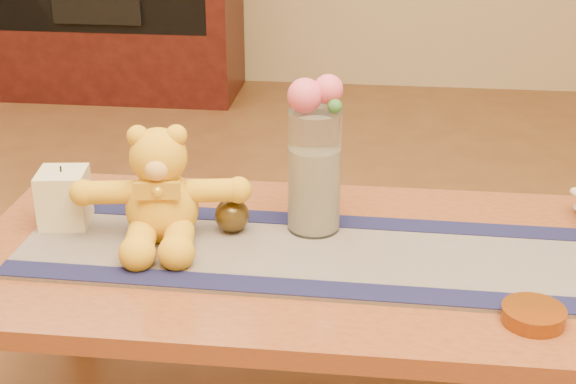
# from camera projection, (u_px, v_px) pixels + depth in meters

# --- Properties ---
(coffee_table_top) EXTENTS (1.40, 0.70, 0.04)m
(coffee_table_top) POSITION_uv_depth(u_px,v_px,m) (312.00, 261.00, 1.68)
(coffee_table_top) COLOR brown
(coffee_table_top) RESTS_ON floor
(table_leg_bl) EXTENTS (0.07, 0.07, 0.41)m
(table_leg_bl) POSITION_uv_depth(u_px,v_px,m) (71.00, 270.00, 2.10)
(table_leg_bl) COLOR brown
(table_leg_bl) RESTS_ON floor
(persian_runner) EXTENTS (1.21, 0.37, 0.01)m
(persian_runner) POSITION_uv_depth(u_px,v_px,m) (316.00, 254.00, 1.66)
(persian_runner) COLOR #171640
(persian_runner) RESTS_ON coffee_table_top
(runner_border_near) EXTENTS (1.20, 0.08, 0.00)m
(runner_border_near) POSITION_uv_depth(u_px,v_px,m) (308.00, 288.00, 1.53)
(runner_border_near) COLOR #13153B
(runner_border_near) RESTS_ON persian_runner
(runner_border_far) EXTENTS (1.20, 0.08, 0.00)m
(runner_border_far) POSITION_uv_depth(u_px,v_px,m) (323.00, 220.00, 1.79)
(runner_border_far) COLOR #13153B
(runner_border_far) RESTS_ON persian_runner
(teddy_bear) EXTENTS (0.38, 0.33, 0.23)m
(teddy_bear) POSITION_uv_depth(u_px,v_px,m) (161.00, 185.00, 1.68)
(teddy_bear) COLOR gold
(teddy_bear) RESTS_ON persian_runner
(pillar_candle) EXTENTS (0.11, 0.11, 0.12)m
(pillar_candle) POSITION_uv_depth(u_px,v_px,m) (64.00, 198.00, 1.76)
(pillar_candle) COLOR beige
(pillar_candle) RESTS_ON persian_runner
(candle_wick) EXTENTS (0.00, 0.00, 0.01)m
(candle_wick) POSITION_uv_depth(u_px,v_px,m) (61.00, 169.00, 1.73)
(candle_wick) COLOR black
(candle_wick) RESTS_ON pillar_candle
(glass_vase) EXTENTS (0.11, 0.11, 0.26)m
(glass_vase) POSITION_uv_depth(u_px,v_px,m) (314.00, 171.00, 1.70)
(glass_vase) COLOR silver
(glass_vase) RESTS_ON persian_runner
(potpourri_fill) EXTENTS (0.09, 0.09, 0.18)m
(potpourri_fill) POSITION_uv_depth(u_px,v_px,m) (314.00, 189.00, 1.72)
(potpourri_fill) COLOR beige
(potpourri_fill) RESTS_ON glass_vase
(rose_left) EXTENTS (0.07, 0.07, 0.07)m
(rose_left) POSITION_uv_depth(u_px,v_px,m) (305.00, 95.00, 1.63)
(rose_left) COLOR #E95270
(rose_left) RESTS_ON glass_vase
(rose_right) EXTENTS (0.06, 0.06, 0.06)m
(rose_right) POSITION_uv_depth(u_px,v_px,m) (328.00, 89.00, 1.64)
(rose_right) COLOR #E95270
(rose_right) RESTS_ON glass_vase
(blue_flower_back) EXTENTS (0.04, 0.04, 0.04)m
(blue_flower_back) POSITION_uv_depth(u_px,v_px,m) (322.00, 93.00, 1.67)
(blue_flower_back) COLOR #454697
(blue_flower_back) RESTS_ON glass_vase
(blue_flower_side) EXTENTS (0.04, 0.04, 0.04)m
(blue_flower_side) POSITION_uv_depth(u_px,v_px,m) (301.00, 98.00, 1.66)
(blue_flower_side) COLOR #454697
(blue_flower_side) RESTS_ON glass_vase
(leaf_sprig) EXTENTS (0.03, 0.03, 0.03)m
(leaf_sprig) POSITION_uv_depth(u_px,v_px,m) (335.00, 106.00, 1.62)
(leaf_sprig) COLOR #33662D
(leaf_sprig) RESTS_ON glass_vase
(bronze_ball) EXTENTS (0.09, 0.09, 0.07)m
(bronze_ball) POSITION_uv_depth(u_px,v_px,m) (232.00, 215.00, 1.73)
(bronze_ball) COLOR #493718
(bronze_ball) RESTS_ON persian_runner
(amber_dish) EXTENTS (0.12, 0.12, 0.03)m
(amber_dish) POSITION_uv_depth(u_px,v_px,m) (533.00, 315.00, 1.43)
(amber_dish) COLOR #BF5914
(amber_dish) RESTS_ON coffee_table_top
(stereo_lower) EXTENTS (0.42, 0.28, 0.12)m
(stereo_lower) POSITION_uv_depth(u_px,v_px,m) (106.00, 6.00, 3.93)
(stereo_lower) COLOR black
(stereo_lower) RESTS_ON media_cabinet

